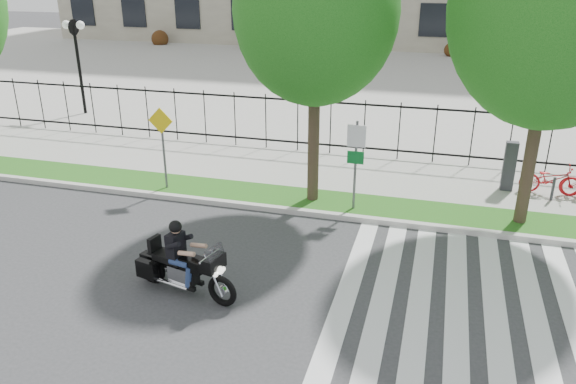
# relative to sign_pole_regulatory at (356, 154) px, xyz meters

# --- Properties ---
(ground) EXTENTS (120.00, 120.00, 0.00)m
(ground) POSITION_rel_sign_pole_regulatory_xyz_m (-1.63, -4.58, -1.74)
(ground) COLOR #333335
(ground) RESTS_ON ground
(curb) EXTENTS (60.00, 0.20, 0.15)m
(curb) POSITION_rel_sign_pole_regulatory_xyz_m (-1.63, -0.48, -1.66)
(curb) COLOR #BBB8B0
(curb) RESTS_ON ground
(grass_verge) EXTENTS (60.00, 1.50, 0.15)m
(grass_verge) POSITION_rel_sign_pole_regulatory_xyz_m (-1.63, 0.37, -1.66)
(grass_verge) COLOR #225916
(grass_verge) RESTS_ON ground
(sidewalk) EXTENTS (60.00, 3.50, 0.15)m
(sidewalk) POSITION_rel_sign_pole_regulatory_xyz_m (-1.63, 2.87, -1.66)
(sidewalk) COLOR #A09E95
(sidewalk) RESTS_ON ground
(plaza) EXTENTS (80.00, 34.00, 0.10)m
(plaza) POSITION_rel_sign_pole_regulatory_xyz_m (-1.63, 20.42, -1.69)
(plaza) COLOR #A09E95
(plaza) RESTS_ON ground
(crosswalk_stripes) EXTENTS (5.70, 8.00, 0.01)m
(crosswalk_stripes) POSITION_rel_sign_pole_regulatory_xyz_m (3.19, -4.58, -1.73)
(crosswalk_stripes) COLOR silver
(crosswalk_stripes) RESTS_ON ground
(iron_fence) EXTENTS (30.00, 0.06, 2.00)m
(iron_fence) POSITION_rel_sign_pole_regulatory_xyz_m (-1.63, 4.62, -0.59)
(iron_fence) COLOR black
(iron_fence) RESTS_ON sidewalk
(lamp_post_left) EXTENTS (1.06, 0.70, 4.25)m
(lamp_post_left) POSITION_rel_sign_pole_regulatory_xyz_m (-13.63, 7.42, 1.47)
(lamp_post_left) COLOR black
(lamp_post_left) RESTS_ON ground
(street_tree_1) EXTENTS (4.30, 4.30, 7.72)m
(street_tree_1) POSITION_rel_sign_pole_regulatory_xyz_m (-1.26, 0.37, 3.64)
(street_tree_1) COLOR #39291F
(street_tree_1) RESTS_ON grass_verge
(street_tree_2) EXTENTS (4.88, 4.88, 8.18)m
(street_tree_2) POSITION_rel_sign_pole_regulatory_xyz_m (4.40, 0.37, 3.77)
(street_tree_2) COLOR #39291F
(street_tree_2) RESTS_ON grass_verge
(sign_pole_regulatory) EXTENTS (0.50, 0.09, 2.50)m
(sign_pole_regulatory) POSITION_rel_sign_pole_regulatory_xyz_m (0.00, 0.00, 0.00)
(sign_pole_regulatory) COLOR #59595B
(sign_pole_regulatory) RESTS_ON grass_verge
(sign_pole_warning) EXTENTS (0.78, 0.09, 2.49)m
(sign_pole_warning) POSITION_rel_sign_pole_regulatory_xyz_m (-5.74, 0.00, 0.00)
(sign_pole_warning) COLOR #59595B
(sign_pole_warning) RESTS_ON grass_verge
(motorcycle_rider) EXTENTS (2.54, 1.09, 1.99)m
(motorcycle_rider) POSITION_rel_sign_pole_regulatory_xyz_m (-2.75, -5.01, -1.08)
(motorcycle_rider) COLOR black
(motorcycle_rider) RESTS_ON ground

